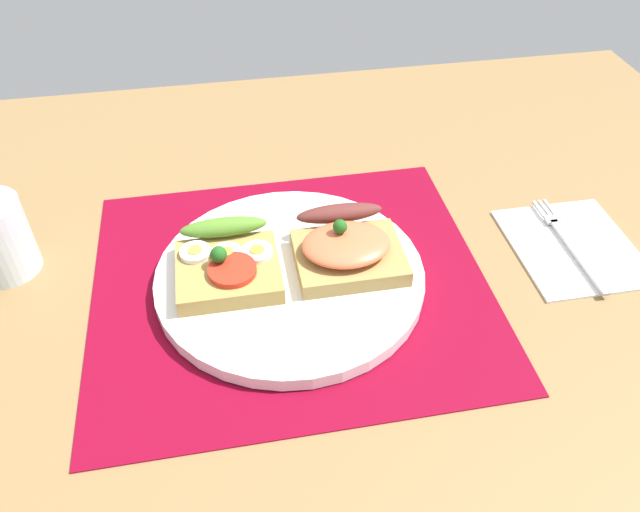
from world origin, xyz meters
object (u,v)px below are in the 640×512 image
sandwich_egg_tomato (228,264)px  fork (568,241)px  plate (290,276)px  sandwich_salmon (347,247)px  napkin (572,244)px

sandwich_egg_tomato → fork: 35.68cm
plate → sandwich_salmon: sandwich_salmon is taller
plate → napkin: 30.27cm
plate → napkin: size_ratio=1.84×
sandwich_egg_tomato → napkin: 36.26cm
fork → napkin: bearing=-3.7°
plate → fork: size_ratio=1.74×
plate → sandwich_egg_tomato: 6.28cm
sandwich_egg_tomato → napkin: sandwich_egg_tomato is taller
sandwich_egg_tomato → napkin: bearing=-0.4°
napkin → fork: bearing=176.3°
plate → fork: plate is taller
plate → sandwich_egg_tomato: bearing=174.3°
plate → sandwich_egg_tomato: (-5.89, 0.58, 2.09)cm
plate → sandwich_salmon: bearing=6.4°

